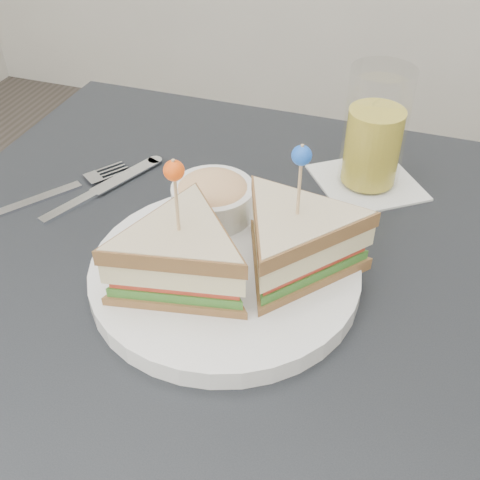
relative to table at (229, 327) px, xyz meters
The scene contains 5 objects.
table is the anchor object (origin of this frame).
plate_meal 0.12m from the table, 19.88° to the right, with size 0.37×0.37×0.17m.
cutlery_fork 0.29m from the table, 160.47° to the left, with size 0.13×0.17×0.01m.
cutlery_knife 0.25m from the table, 154.73° to the left, with size 0.09×0.19×0.01m.
drink_set 0.30m from the table, 64.93° to the left, with size 0.17×0.17×0.16m.
Camera 1 is at (0.17, -0.45, 1.20)m, focal length 45.00 mm.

